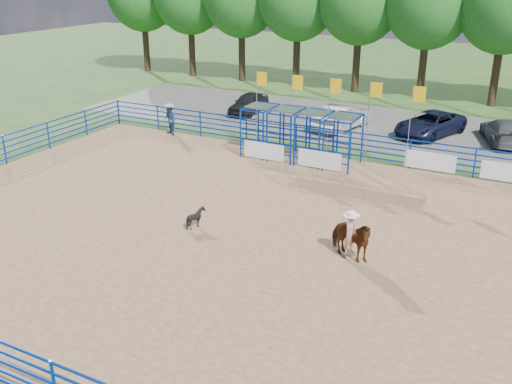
% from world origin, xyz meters
% --- Properties ---
extents(ground, '(120.00, 120.00, 0.00)m').
position_xyz_m(ground, '(0.00, 0.00, 0.00)').
color(ground, '#3A5923').
rests_on(ground, ground).
extents(arena_dirt, '(30.00, 20.00, 0.02)m').
position_xyz_m(arena_dirt, '(0.00, 0.00, 0.01)').
color(arena_dirt, '#9B714D').
rests_on(arena_dirt, ground).
extents(gravel_strip, '(40.00, 10.00, 0.01)m').
position_xyz_m(gravel_strip, '(0.00, 17.00, 0.01)').
color(gravel_strip, slate).
rests_on(gravel_strip, ground).
extents(horse_and_rider, '(1.96, 1.36, 2.42)m').
position_xyz_m(horse_and_rider, '(3.39, -0.11, 0.88)').
color(horse_and_rider, '#5A2C12').
rests_on(horse_and_rider, arena_dirt).
extents(calf, '(0.94, 0.91, 0.79)m').
position_xyz_m(calf, '(-2.58, -0.40, 0.42)').
color(calf, black).
rests_on(calf, arena_dirt).
extents(spectator_cowboy, '(1.06, 0.99, 1.79)m').
position_xyz_m(spectator_cowboy, '(-10.77, 9.49, 0.92)').
color(spectator_cowboy, navy).
rests_on(spectator_cowboy, arena_dirt).
extents(car_a, '(1.76, 3.97, 1.33)m').
position_xyz_m(car_a, '(-9.16, 16.20, 0.67)').
color(car_a, black).
rests_on(car_a, gravel_strip).
extents(car_b, '(2.46, 4.75, 1.49)m').
position_xyz_m(car_b, '(-2.30, 15.28, 0.75)').
color(car_b, gray).
rests_on(car_b, gravel_strip).
extents(car_c, '(3.86, 5.42, 1.37)m').
position_xyz_m(car_c, '(2.70, 16.35, 0.70)').
color(car_c, '#141732').
rests_on(car_c, gravel_strip).
extents(car_d, '(3.18, 4.92, 1.33)m').
position_xyz_m(car_d, '(6.65, 16.73, 0.67)').
color(car_d, '#5B5B5E').
rests_on(car_d, gravel_strip).
extents(perimeter_fence, '(30.10, 20.10, 1.50)m').
position_xyz_m(perimeter_fence, '(0.00, 0.00, 0.75)').
color(perimeter_fence, '#0733A4').
rests_on(perimeter_fence, ground).
extents(chute_assembly, '(19.32, 2.41, 4.20)m').
position_xyz_m(chute_assembly, '(-1.90, 8.84, 1.26)').
color(chute_assembly, '#0733A4').
rests_on(chute_assembly, ground).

